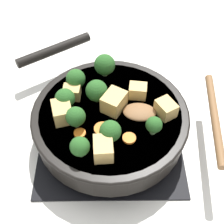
# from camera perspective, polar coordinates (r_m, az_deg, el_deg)

# --- Properties ---
(ground_plane) EXTENTS (2.40, 2.40, 0.00)m
(ground_plane) POSITION_cam_1_polar(r_m,az_deg,el_deg) (0.71, -0.00, -4.42)
(ground_plane) COLOR white
(front_burner_grate) EXTENTS (0.31, 0.31, 0.03)m
(front_burner_grate) POSITION_cam_1_polar(r_m,az_deg,el_deg) (0.70, -0.00, -3.84)
(front_burner_grate) COLOR black
(front_burner_grate) RESTS_ON ground_plane
(skillet_pan) EXTENTS (0.45, 0.40, 0.06)m
(skillet_pan) POSITION_cam_1_polar(r_m,az_deg,el_deg) (0.66, -0.13, -1.28)
(skillet_pan) COLOR black
(skillet_pan) RESTS_ON front_burner_grate
(wooden_spoon) EXTENTS (0.23, 0.21, 0.02)m
(wooden_spoon) POSITION_cam_1_polar(r_m,az_deg,el_deg) (0.64, 12.96, -0.52)
(wooden_spoon) COLOR brown
(wooden_spoon) RESTS_ON skillet_pan
(tofu_cube_center_large) EXTENTS (0.06, 0.06, 0.04)m
(tofu_cube_center_large) POSITION_cam_1_polar(r_m,az_deg,el_deg) (0.63, 0.72, 1.87)
(tofu_cube_center_large) COLOR tan
(tofu_cube_center_large) RESTS_ON skillet_pan
(tofu_cube_near_handle) EXTENTS (0.05, 0.05, 0.04)m
(tofu_cube_near_handle) POSITION_cam_1_polar(r_m,az_deg,el_deg) (0.62, -8.75, 0.02)
(tofu_cube_near_handle) COLOR tan
(tofu_cube_near_handle) RESTS_ON skillet_pan
(tofu_cube_east_chunk) EXTENTS (0.03, 0.04, 0.03)m
(tofu_cube_east_chunk) POSITION_cam_1_polar(r_m,az_deg,el_deg) (0.66, -7.01, 3.59)
(tofu_cube_east_chunk) COLOR tan
(tofu_cube_east_chunk) RESTS_ON skillet_pan
(tofu_cube_west_chunk) EXTENTS (0.03, 0.04, 0.03)m
(tofu_cube_west_chunk) POSITION_cam_1_polar(r_m,az_deg,el_deg) (0.66, 5.06, 3.86)
(tofu_cube_west_chunk) COLOR tan
(tofu_cube_west_chunk) RESTS_ON skillet_pan
(tofu_cube_back_piece) EXTENTS (0.05, 0.04, 0.03)m
(tofu_cube_back_piece) POSITION_cam_1_polar(r_m,az_deg,el_deg) (0.56, -1.22, -6.72)
(tofu_cube_back_piece) COLOR tan
(tofu_cube_back_piece) RESTS_ON skillet_pan
(tofu_cube_front_piece) EXTENTS (0.05, 0.05, 0.03)m
(tofu_cube_front_piece) POSITION_cam_1_polar(r_m,az_deg,el_deg) (0.63, 10.16, 0.62)
(tofu_cube_front_piece) COLOR tan
(tofu_cube_front_piece) RESTS_ON skillet_pan
(broccoli_floret_near_spoon) EXTENTS (0.04, 0.04, 0.05)m
(broccoli_floret_near_spoon) POSITION_cam_1_polar(r_m,az_deg,el_deg) (0.60, -6.30, -0.88)
(broccoli_floret_near_spoon) COLOR #709956
(broccoli_floret_near_spoon) RESTS_ON skillet_pan
(broccoli_floret_center_top) EXTENTS (0.05, 0.05, 0.05)m
(broccoli_floret_center_top) POSITION_cam_1_polar(r_m,az_deg,el_deg) (0.64, -2.50, 3.89)
(broccoli_floret_center_top) COLOR #709956
(broccoli_floret_center_top) RESTS_ON skillet_pan
(broccoli_floret_east_rim) EXTENTS (0.05, 0.05, 0.05)m
(broccoli_floret_east_rim) POSITION_cam_1_polar(r_m,az_deg,el_deg) (0.70, -1.03, 8.63)
(broccoli_floret_east_rim) COLOR #709956
(broccoli_floret_east_rim) RESTS_ON skillet_pan
(broccoli_floret_west_rim) EXTENTS (0.04, 0.04, 0.05)m
(broccoli_floret_west_rim) POSITION_cam_1_polar(r_m,az_deg,el_deg) (0.63, -8.25, 2.46)
(broccoli_floret_west_rim) COLOR #709956
(broccoli_floret_west_rim) RESTS_ON skillet_pan
(broccoli_floret_north_edge) EXTENTS (0.04, 0.04, 0.05)m
(broccoli_floret_north_edge) POSITION_cam_1_polar(r_m,az_deg,el_deg) (0.67, -6.32, 6.04)
(broccoli_floret_north_edge) COLOR #709956
(broccoli_floret_north_edge) RESTS_ON skillet_pan
(broccoli_floret_south_cluster) EXTENTS (0.04, 0.04, 0.05)m
(broccoli_floret_south_cluster) POSITION_cam_1_polar(r_m,az_deg,el_deg) (0.58, 0.20, -3.55)
(broccoli_floret_south_cluster) COLOR #709956
(broccoli_floret_south_cluster) RESTS_ON skillet_pan
(broccoli_floret_mid_floret) EXTENTS (0.03, 0.03, 0.04)m
(broccoli_floret_mid_floret) POSITION_cam_1_polar(r_m,az_deg,el_deg) (0.59, 8.04, -2.36)
(broccoli_floret_mid_floret) COLOR #709956
(broccoli_floret_mid_floret) RESTS_ON skillet_pan
(broccoli_floret_small_inner) EXTENTS (0.04, 0.04, 0.04)m
(broccoli_floret_small_inner) POSITION_cam_1_polar(r_m,az_deg,el_deg) (0.56, -5.51, -6.33)
(broccoli_floret_small_inner) COLOR #709956
(broccoli_floret_small_inner) RESTS_ON skillet_pan
(carrot_slice_orange_thin) EXTENTS (0.02, 0.02, 0.01)m
(carrot_slice_orange_thin) POSITION_cam_1_polar(r_m,az_deg,el_deg) (0.61, -5.54, -3.89)
(carrot_slice_orange_thin) COLOR orange
(carrot_slice_orange_thin) RESTS_ON skillet_pan
(carrot_slice_near_center) EXTENTS (0.03, 0.03, 0.01)m
(carrot_slice_near_center) POSITION_cam_1_polar(r_m,az_deg,el_deg) (0.61, -1.38, -3.11)
(carrot_slice_near_center) COLOR orange
(carrot_slice_near_center) RESTS_ON skillet_pan
(carrot_slice_edge_slice) EXTENTS (0.03, 0.03, 0.01)m
(carrot_slice_edge_slice) POSITION_cam_1_polar(r_m,az_deg,el_deg) (0.60, 3.52, -4.80)
(carrot_slice_edge_slice) COLOR orange
(carrot_slice_edge_slice) RESTS_ON skillet_pan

